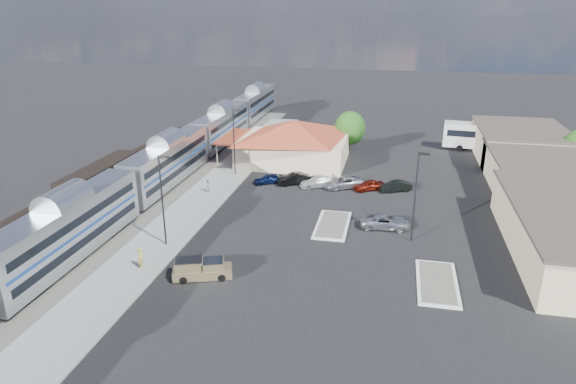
% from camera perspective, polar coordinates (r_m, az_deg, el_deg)
% --- Properties ---
extents(ground, '(280.00, 280.00, 0.00)m').
position_cam_1_polar(ground, '(52.70, 0.35, -4.26)').
color(ground, black).
rests_on(ground, ground).
extents(railbed, '(16.00, 100.00, 0.12)m').
position_cam_1_polar(railbed, '(66.59, -16.20, 0.28)').
color(railbed, '#4C4944').
rests_on(railbed, ground).
extents(platform, '(5.50, 92.00, 0.18)m').
position_cam_1_polar(platform, '(61.22, -9.58, -0.90)').
color(platform, gray).
rests_on(platform, ground).
extents(passenger_train, '(3.00, 104.00, 5.55)m').
position_cam_1_polar(passenger_train, '(66.48, -13.18, 3.08)').
color(passenger_train, silver).
rests_on(passenger_train, ground).
extents(freight_cars, '(2.80, 46.00, 4.00)m').
position_cam_1_polar(freight_cars, '(64.73, -20.07, 1.02)').
color(freight_cars, black).
rests_on(freight_cars, ground).
extents(station_depot, '(18.35, 12.24, 6.20)m').
position_cam_1_polar(station_depot, '(74.78, 0.63, 5.70)').
color(station_depot, '#CBB594').
rests_on(station_depot, ground).
extents(buildings_east, '(14.40, 51.40, 4.80)m').
position_cam_1_polar(buildings_east, '(66.91, 27.28, 0.89)').
color(buildings_east, '#C6B28C').
rests_on(buildings_east, ground).
extents(traffic_island_south, '(3.30, 7.50, 0.21)m').
position_cam_1_polar(traffic_island_south, '(53.89, 4.96, -3.65)').
color(traffic_island_south, silver).
rests_on(traffic_island_south, ground).
extents(traffic_island_north, '(3.30, 7.50, 0.21)m').
position_cam_1_polar(traffic_island_north, '(44.85, 16.24, -9.63)').
color(traffic_island_north, silver).
rests_on(traffic_island_north, ground).
extents(lamp_plat_s, '(1.08, 0.25, 9.00)m').
position_cam_1_polar(lamp_plat_s, '(48.71, -13.76, -0.17)').
color(lamp_plat_s, black).
rests_on(lamp_plat_s, ground).
extents(lamp_plat_n, '(1.08, 0.25, 9.00)m').
position_cam_1_polar(lamp_plat_n, '(68.28, -5.96, 6.10)').
color(lamp_plat_n, black).
rests_on(lamp_plat_n, ground).
extents(lamp_lot, '(1.08, 0.25, 9.00)m').
position_cam_1_polar(lamp_lot, '(49.87, 14.11, 0.27)').
color(lamp_lot, black).
rests_on(lamp_lot, ground).
extents(tree_depot, '(4.71, 4.71, 6.63)m').
position_cam_1_polar(tree_depot, '(79.32, 6.89, 7.06)').
color(tree_depot, '#382314').
rests_on(tree_depot, ground).
extents(pickup_truck, '(5.25, 3.29, 1.70)m').
position_cam_1_polar(pickup_truck, '(44.25, -9.48, -8.43)').
color(pickup_truck, '#9E8B61').
rests_on(pickup_truck, ground).
extents(suv, '(5.23, 2.72, 1.41)m').
position_cam_1_polar(suv, '(53.86, 10.76, -3.26)').
color(suv, '#A7A9B0').
rests_on(suv, ground).
extents(coach_bus, '(13.46, 4.20, 4.25)m').
position_cam_1_polar(coach_bus, '(86.45, 21.30, 5.84)').
color(coach_bus, white).
rests_on(coach_bus, ground).
extents(person_a, '(0.60, 0.78, 1.90)m').
position_cam_1_polar(person_a, '(46.50, -16.05, -7.06)').
color(person_a, '#E0D946').
rests_on(person_a, platform).
extents(person_b, '(0.67, 0.83, 1.61)m').
position_cam_1_polar(person_b, '(63.23, -8.91, 0.69)').
color(person_b, silver).
rests_on(person_b, platform).
extents(parked_car_a, '(4.06, 2.99, 1.29)m').
position_cam_1_polar(parked_car_a, '(66.16, -2.16, 1.50)').
color(parked_car_a, '#0C193F').
rests_on(parked_car_a, ground).
extents(parked_car_b, '(4.59, 3.42, 1.45)m').
position_cam_1_polar(parked_car_b, '(65.74, 0.61, 1.46)').
color(parked_car_b, black).
rests_on(parked_car_b, ground).
extents(parked_car_c, '(5.01, 3.79, 1.35)m').
position_cam_1_polar(parked_car_c, '(64.96, 3.33, 1.15)').
color(parked_car_c, white).
rests_on(parked_car_c, ground).
extents(parked_car_d, '(5.79, 4.68, 1.47)m').
position_cam_1_polar(parked_car_d, '(64.86, 6.17, 1.09)').
color(parked_car_d, '#95989D').
rests_on(parked_car_d, ground).
extents(parked_car_e, '(4.10, 3.30, 1.31)m').
position_cam_1_polar(parked_car_e, '(64.40, 8.97, 0.74)').
color(parked_car_e, maroon).
rests_on(parked_car_e, ground).
extents(parked_car_f, '(4.23, 2.92, 1.32)m').
position_cam_1_polar(parked_car_f, '(64.63, 11.81, 0.63)').
color(parked_car_f, black).
rests_on(parked_car_f, ground).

